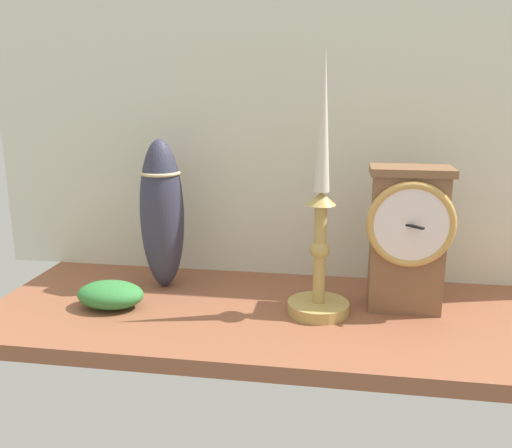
# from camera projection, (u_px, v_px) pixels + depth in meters

# --- Properties ---
(ground_plane) EXTENTS (1.00, 0.36, 0.02)m
(ground_plane) POSITION_uv_depth(u_px,v_px,m) (300.00, 319.00, 0.86)
(ground_plane) COLOR brown
(back_wall) EXTENTS (1.20, 0.02, 0.65)m
(back_wall) POSITION_uv_depth(u_px,v_px,m) (312.00, 98.00, 0.96)
(back_wall) COLOR silver
(back_wall) RESTS_ON ground_plane
(mantel_clock) EXTENTS (0.13, 0.09, 0.23)m
(mantel_clock) POSITION_uv_depth(u_px,v_px,m) (407.00, 237.00, 0.84)
(mantel_clock) COLOR brown
(mantel_clock) RESTS_ON ground_plane
(candlestick_tall_left) EXTENTS (0.10, 0.10, 0.40)m
(candlestick_tall_left) POSITION_uv_depth(u_px,v_px,m) (320.00, 236.00, 0.82)
(candlestick_tall_left) COLOR tan
(candlestick_tall_left) RESTS_ON ground_plane
(tall_ceramic_vase) EXTENTS (0.08, 0.08, 0.26)m
(tall_ceramic_vase) POSITION_uv_depth(u_px,v_px,m) (162.00, 214.00, 0.94)
(tall_ceramic_vase) COLOR #323346
(tall_ceramic_vase) RESTS_ON ground_plane
(ivy_sprig) EXTENTS (0.11, 0.08, 0.04)m
(ivy_sprig) POSITION_uv_depth(u_px,v_px,m) (110.00, 295.00, 0.87)
(ivy_sprig) COLOR #327D39
(ivy_sprig) RESTS_ON ground_plane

